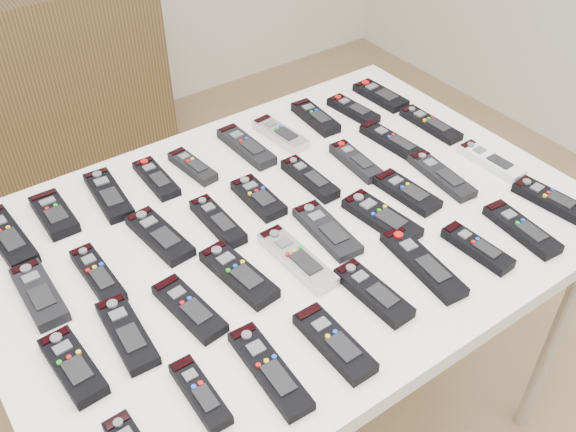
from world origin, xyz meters
TOP-DOWN VIEW (x-y plane):
  - table at (0.13, 0.14)m, footprint 1.25×0.88m
  - remote_0 at (-0.37, 0.43)m, footprint 0.07×0.20m
  - remote_1 at (-0.27, 0.44)m, footprint 0.06×0.15m
  - remote_2 at (-0.14, 0.44)m, footprint 0.07×0.19m
  - remote_3 at (-0.03, 0.43)m, footprint 0.05×0.16m
  - remote_4 at (0.06, 0.42)m, footprint 0.06×0.15m
  - remote_5 at (0.20, 0.42)m, footprint 0.06×0.19m
  - remote_6 at (0.30, 0.42)m, footprint 0.07×0.17m
  - remote_7 at (0.42, 0.43)m, footprint 0.06×0.16m
  - remote_8 at (0.53, 0.40)m, footprint 0.06×0.16m
  - remote_9 at (0.64, 0.42)m, footprint 0.07×0.16m
  - remote_10 at (-0.37, 0.23)m, footprint 0.06×0.17m
  - remote_11 at (-0.26, 0.22)m, footprint 0.05×0.17m
  - remote_12 at (-0.11, 0.25)m, footprint 0.08×0.18m
  - remote_13 at (0.01, 0.22)m, footprint 0.05×0.16m
  - remote_14 at (0.12, 0.24)m, footprint 0.06×0.15m
  - remote_15 at (0.25, 0.23)m, footprint 0.05×0.17m
  - remote_16 at (0.38, 0.22)m, footprint 0.05×0.16m
  - remote_17 at (0.51, 0.23)m, footprint 0.06×0.20m
  - remote_18 at (0.64, 0.24)m, footprint 0.05×0.18m
  - remote_19 at (-0.38, 0.04)m, footprint 0.06×0.16m
  - remote_20 at (-0.28, 0.06)m, footprint 0.06×0.18m
  - remote_21 at (-0.16, 0.04)m, footprint 0.07×0.17m
  - remote_22 at (-0.04, 0.06)m, footprint 0.08×0.19m
  - remote_23 at (0.08, 0.04)m, footprint 0.06×0.20m
  - remote_24 at (0.18, 0.07)m, footprint 0.07×0.18m
  - remote_25 at (0.29, 0.03)m, footprint 0.08×0.19m
  - remote_26 at (0.40, 0.06)m, footprint 0.07×0.16m
  - remote_27 at (0.51, 0.06)m, footprint 0.07×0.19m
  - remote_28 at (0.64, 0.04)m, footprint 0.05×0.17m
  - remote_30 at (-0.23, -0.13)m, footprint 0.04×0.14m
  - remote_31 at (-0.12, -0.15)m, footprint 0.06×0.20m
  - remote_32 at (0.00, -0.17)m, footprint 0.06×0.17m
  - remote_33 at (0.14, -0.12)m, footprint 0.06×0.17m
  - remote_34 at (0.27, -0.12)m, footprint 0.07×0.21m
  - remote_35 at (0.39, -0.15)m, footprint 0.05×0.16m
  - remote_36 at (0.51, -0.16)m, footprint 0.06×0.18m
  - remote_37 at (0.63, -0.14)m, footprint 0.07×0.17m

SIDE VIEW (x-z plane):
  - table at x=0.13m, z-range 0.33..1.11m
  - remote_3 at x=-0.03m, z-range 0.78..0.80m
  - remote_18 at x=0.64m, z-range 0.78..0.80m
  - remote_24 at x=0.18m, z-range 0.78..0.80m
  - remote_9 at x=0.64m, z-range 0.78..0.80m
  - remote_2 at x=-0.14m, z-range 0.78..0.80m
  - remote_8 at x=0.53m, z-range 0.78..0.80m
  - remote_12 at x=-0.11m, z-range 0.78..0.80m
  - remote_27 at x=0.51m, z-range 0.78..0.80m
  - remote_21 at x=-0.16m, z-range 0.78..0.80m
  - remote_23 at x=0.08m, z-range 0.78..0.80m
  - remote_26 at x=0.40m, z-range 0.78..0.80m
  - remote_31 at x=-0.12m, z-range 0.78..0.80m
  - remote_28 at x=0.64m, z-range 0.78..0.80m
  - remote_17 at x=0.51m, z-range 0.78..0.80m
  - remote_4 at x=0.06m, z-range 0.78..0.80m
  - remote_34 at x=0.27m, z-range 0.78..0.80m
  - remote_11 at x=-0.26m, z-range 0.78..0.80m
  - remote_20 at x=-0.28m, z-range 0.78..0.80m
  - remote_36 at x=0.51m, z-range 0.78..0.80m
  - remote_14 at x=0.12m, z-range 0.78..0.80m
  - remote_30 at x=-0.23m, z-range 0.78..0.80m
  - remote_25 at x=0.29m, z-range 0.78..0.80m
  - remote_5 at x=0.20m, z-range 0.78..0.80m
  - remote_1 at x=-0.27m, z-range 0.78..0.80m
  - remote_7 at x=0.42m, z-range 0.78..0.80m
  - remote_6 at x=0.30m, z-range 0.78..0.80m
  - remote_37 at x=0.63m, z-range 0.78..0.80m
  - remote_0 at x=-0.37m, z-range 0.78..0.80m
  - remote_35 at x=0.39m, z-range 0.78..0.80m
  - remote_33 at x=0.14m, z-range 0.78..0.80m
  - remote_10 at x=-0.37m, z-range 0.78..0.80m
  - remote_16 at x=0.38m, z-range 0.78..0.80m
  - remote_32 at x=0.00m, z-range 0.78..0.80m
  - remote_22 at x=-0.04m, z-range 0.78..0.80m
  - remote_13 at x=0.01m, z-range 0.78..0.80m
  - remote_15 at x=0.25m, z-range 0.78..0.80m
  - remote_19 at x=-0.38m, z-range 0.78..0.80m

